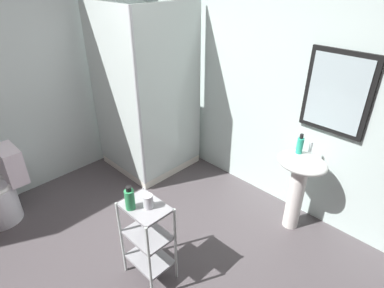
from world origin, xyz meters
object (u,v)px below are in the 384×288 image
at_px(pedestal_sink, 299,178).
at_px(rinse_cup, 148,201).
at_px(storage_cart, 148,236).
at_px(body_wash_bottle_green, 130,199).
at_px(hand_soap_bottle, 300,145).
at_px(shower_stall, 148,135).
at_px(toilet, 1,193).

height_order(pedestal_sink, rinse_cup, rinse_cup).
height_order(pedestal_sink, storage_cart, pedestal_sink).
relative_size(storage_cart, body_wash_bottle_green, 3.84).
bearing_deg(hand_soap_bottle, shower_stall, -168.82).
relative_size(shower_stall, toilet, 2.63).
xyz_separation_m(pedestal_sink, toilet, (-2.14, -1.96, -0.26)).
relative_size(pedestal_sink, rinse_cup, 7.44).
bearing_deg(hand_soap_bottle, rinse_cup, -108.12).
height_order(storage_cart, rinse_cup, rinse_cup).
height_order(storage_cart, body_wash_bottle_green, body_wash_bottle_green).
bearing_deg(pedestal_sink, rinse_cup, -110.77).
distance_m(pedestal_sink, body_wash_bottle_green, 1.58).
bearing_deg(toilet, shower_stall, 79.67).
relative_size(shower_stall, hand_soap_bottle, 10.48).
bearing_deg(pedestal_sink, hand_soap_bottle, 156.99).
relative_size(toilet, rinse_cup, 6.98).
height_order(shower_stall, hand_soap_bottle, shower_stall).
height_order(toilet, hand_soap_bottle, hand_soap_bottle).
distance_m(body_wash_bottle_green, rinse_cup, 0.13).
xyz_separation_m(pedestal_sink, body_wash_bottle_green, (-0.60, -1.45, 0.25)).
bearing_deg(rinse_cup, body_wash_bottle_green, -130.75).
bearing_deg(body_wash_bottle_green, storage_cart, 55.94).
relative_size(shower_stall, pedestal_sink, 2.47).
height_order(shower_stall, rinse_cup, shower_stall).
distance_m(storage_cart, body_wash_bottle_green, 0.40).
bearing_deg(hand_soap_bottle, storage_cart, -108.97).
xyz_separation_m(toilet, hand_soap_bottle, (2.08, 1.98, 0.58)).
bearing_deg(storage_cart, pedestal_sink, 68.42).
height_order(hand_soap_bottle, rinse_cup, hand_soap_bottle).
relative_size(storage_cart, hand_soap_bottle, 3.88).
relative_size(pedestal_sink, hand_soap_bottle, 4.24).
bearing_deg(toilet, pedestal_sink, 42.51).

